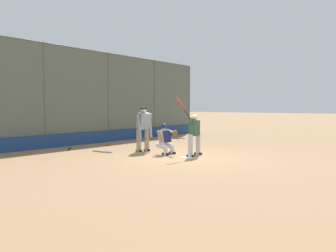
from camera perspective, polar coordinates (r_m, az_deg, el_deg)
ground_plane at (r=11.38m, az=3.46°, el=-5.51°), size 160.00×160.00×0.00m
home_plate_marker at (r=11.38m, az=3.46°, el=-5.48°), size 0.43×0.43×0.01m
backstop_fence at (r=15.73m, az=-15.20°, el=5.32°), size 17.44×0.08×4.46m
padding_wall at (r=15.71m, az=-14.87°, el=-2.14°), size 17.01×0.18×0.55m
bleachers_beyond at (r=19.41m, az=-12.78°, el=-0.45°), size 12.15×2.50×1.48m
batter_at_plate at (r=11.67m, az=4.56°, el=-1.30°), size 1.06×0.59×2.11m
catcher_behind_plate at (r=12.09m, az=-0.40°, el=-2.16°), size 0.60×0.70×1.14m
umpire_home at (r=12.81m, az=-4.28°, el=-0.30°), size 0.70×0.48×1.74m
spare_bat_near_backstop at (r=14.19m, az=-16.74°, el=-3.74°), size 0.62×0.73×0.07m
spare_bat_third_base_side at (r=17.95m, az=1.36°, el=-2.12°), size 0.36×0.76×0.07m
spare_bat_first_base_side at (r=12.79m, az=-10.93°, el=-4.43°), size 0.30×0.85×0.07m
fielding_glove_on_dirt at (r=14.99m, az=-10.24°, el=-3.21°), size 0.27×0.21×0.10m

